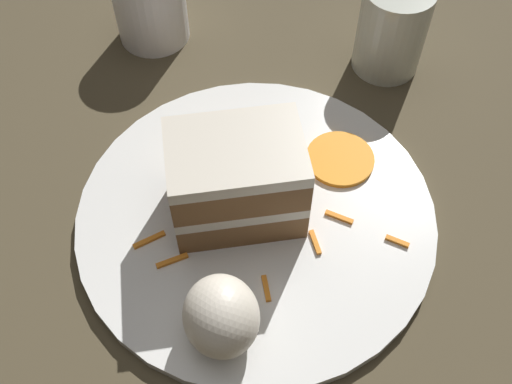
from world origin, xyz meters
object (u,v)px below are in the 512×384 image
plate (256,215)px  cream_dollop (227,315)px  drinking_glass (391,34)px  cake_slice (237,179)px  coffee_mug (151,3)px  orange_garnish (340,159)px

plate → cream_dollop: cream_dollop is taller
plate → drinking_glass: (-0.15, 0.18, 0.03)m
cream_dollop → drinking_glass: bearing=138.5°
cake_slice → cream_dollop: (0.10, -0.03, -0.01)m
plate → cake_slice: (-0.01, -0.01, 0.05)m
cake_slice → coffee_mug: size_ratio=1.46×
orange_garnish → plate: bearing=-67.9°
orange_garnish → cream_dollop: bearing=-45.0°
plate → coffee_mug: bearing=-169.2°
orange_garnish → cake_slice: bearing=-74.5°
drinking_glass → plate: bearing=-49.0°
cake_slice → coffee_mug: cake_slice is taller
plate → orange_garnish: 0.09m
cream_dollop → coffee_mug: (-0.35, -0.00, 0.00)m
cake_slice → drinking_glass: bearing=-47.2°
orange_garnish → coffee_mug: 0.26m
cream_dollop → coffee_mug: size_ratio=0.80×
plate → coffee_mug: 0.26m
drinking_glass → coffee_mug: drinking_glass is taller
cake_slice → orange_garnish: cake_slice is taller
cake_slice → orange_garnish: size_ratio=1.81×
plate → drinking_glass: drinking_glass is taller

